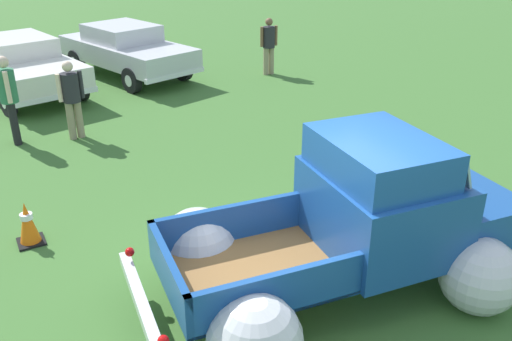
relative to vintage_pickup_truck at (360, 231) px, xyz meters
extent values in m
plane|color=#3D6B2D|center=(-0.39, 0.04, -0.76)|extent=(80.00, 80.00, 0.00)
cylinder|color=black|center=(1.15, 0.75, -0.38)|extent=(0.78, 0.30, 0.76)
cylinder|color=silver|center=(1.15, 0.75, -0.38)|extent=(0.37, 0.27, 0.34)
cylinder|color=black|center=(0.96, -0.98, -0.38)|extent=(0.78, 0.30, 0.76)
cylinder|color=silver|center=(0.96, -0.98, -0.38)|extent=(0.37, 0.27, 0.34)
cylinder|color=black|center=(-1.63, 1.05, -0.38)|extent=(0.78, 0.30, 0.76)
cylinder|color=silver|center=(-1.63, 1.05, -0.38)|extent=(0.37, 0.27, 0.34)
sphere|color=silver|center=(-1.63, 1.10, -0.32)|extent=(1.06, 1.06, 0.96)
cube|color=olive|center=(-1.33, 0.14, -0.22)|extent=(2.20, 1.75, 0.04)
cube|color=#19478C|center=(-1.25, 0.87, 0.01)|extent=(2.05, 0.30, 0.50)
cube|color=#19478C|center=(-1.41, -0.58, 0.01)|extent=(2.05, 0.30, 0.50)
cube|color=#19478C|center=(-0.35, 0.04, 0.01)|extent=(0.25, 1.54, 0.50)
cube|color=#19478C|center=(-2.31, 0.25, 0.01)|extent=(0.25, 1.54, 0.50)
cube|color=#19478C|center=(0.26, -0.03, 0.24)|extent=(1.62, 1.85, 0.95)
cube|color=#19478C|center=(0.16, -0.02, 0.94)|extent=(1.31, 1.65, 0.45)
cube|color=#8CADB7|center=(0.80, -0.09, 0.92)|extent=(0.31, 1.47, 0.38)
cube|color=#19478C|center=(1.30, -0.14, 0.04)|extent=(1.42, 1.75, 0.55)
sphere|color=silver|center=(1.15, 0.78, -0.34)|extent=(1.01, 1.01, 0.92)
sphere|color=silver|center=(0.96, -1.01, -0.34)|extent=(1.01, 1.01, 0.92)
cube|color=silver|center=(-2.61, 0.28, -0.30)|extent=(0.33, 1.98, 0.14)
cube|color=silver|center=(1.84, -0.20, -0.30)|extent=(0.33, 1.98, 0.14)
sphere|color=red|center=(-2.49, 1.06, -0.12)|extent=(0.12, 0.12, 0.11)
sphere|color=red|center=(-2.66, -0.51, -0.12)|extent=(0.12, 0.12, 0.11)
cylinder|color=black|center=(-1.26, 9.24, -0.43)|extent=(0.34, 0.69, 0.66)
cylinder|color=silver|center=(-1.26, 9.24, -0.43)|extent=(0.27, 0.34, 0.30)
cylinder|color=black|center=(-2.95, 8.87, -0.43)|extent=(0.34, 0.69, 0.66)
cylinder|color=silver|center=(-2.95, 8.87, -0.43)|extent=(0.27, 0.34, 0.30)
cylinder|color=black|center=(-1.87, 12.01, -0.43)|extent=(0.34, 0.69, 0.66)
cylinder|color=silver|center=(-1.87, 12.01, -0.43)|extent=(0.27, 0.34, 0.30)
cube|color=silver|center=(-2.41, 10.44, -0.05)|extent=(2.77, 4.73, 0.55)
cube|color=silver|center=(-2.45, 10.61, 0.45)|extent=(1.98, 2.17, 0.45)
cube|color=silver|center=(-1.94, 8.31, -0.31)|extent=(1.89, 0.51, 0.12)
cylinder|color=black|center=(1.64, 9.70, -0.43)|extent=(0.38, 0.69, 0.66)
cylinder|color=silver|center=(1.64, 9.70, -0.43)|extent=(0.29, 0.34, 0.30)
cylinder|color=black|center=(0.05, 9.24, -0.43)|extent=(0.38, 0.69, 0.66)
cylinder|color=silver|center=(0.05, 9.24, -0.43)|extent=(0.29, 0.34, 0.30)
cylinder|color=black|center=(0.85, 12.42, -0.43)|extent=(0.38, 0.69, 0.66)
cylinder|color=silver|center=(0.85, 12.42, -0.43)|extent=(0.29, 0.34, 0.30)
cylinder|color=black|center=(-0.74, 11.95, -0.43)|extent=(0.38, 0.69, 0.66)
cylinder|color=silver|center=(-0.74, 11.95, -0.43)|extent=(0.29, 0.34, 0.30)
cube|color=silver|center=(0.45, 10.83, -0.05)|extent=(2.95, 4.74, 0.55)
cube|color=silver|center=(0.40, 11.00, 0.45)|extent=(2.00, 2.21, 0.45)
cube|color=silver|center=(-0.16, 12.91, -0.31)|extent=(1.80, 0.61, 0.12)
cube|color=silver|center=(1.06, 8.75, -0.31)|extent=(1.80, 0.61, 0.12)
cylinder|color=gray|center=(4.13, 9.12, -0.37)|extent=(0.16, 0.16, 0.77)
cylinder|color=gray|center=(3.96, 9.13, -0.37)|extent=(0.16, 0.16, 0.77)
cylinder|color=#26262B|center=(4.04, 9.13, 0.30)|extent=(0.36, 0.36, 0.58)
cylinder|color=brown|center=(4.26, 9.11, 0.33)|extent=(0.10, 0.10, 0.55)
cylinder|color=brown|center=(3.82, 9.14, 0.33)|extent=(0.10, 0.10, 0.55)
sphere|color=brown|center=(4.04, 9.13, 0.73)|extent=(0.22, 0.22, 0.21)
cylinder|color=black|center=(-3.04, 6.90, -0.33)|extent=(0.16, 0.16, 0.86)
cylinder|color=black|center=(-3.03, 7.07, -0.33)|extent=(0.16, 0.16, 0.86)
cylinder|color=#2D724C|center=(-3.03, 6.99, 0.42)|extent=(0.35, 0.35, 0.64)
cylinder|color=beige|center=(-3.04, 6.77, 0.46)|extent=(0.09, 0.09, 0.61)
cylinder|color=#2D724C|center=(-3.02, 7.21, 0.46)|extent=(0.09, 0.09, 0.61)
sphere|color=beige|center=(-3.03, 6.99, 0.89)|extent=(0.24, 0.24, 0.23)
cylinder|color=gray|center=(-2.00, 6.69, -0.37)|extent=(0.17, 0.17, 0.78)
cylinder|color=gray|center=(-1.83, 6.71, -0.37)|extent=(0.17, 0.17, 0.78)
cylinder|color=#26262B|center=(-1.92, 6.70, 0.31)|extent=(0.38, 0.38, 0.58)
cylinder|color=beige|center=(-2.13, 6.67, 0.34)|extent=(0.10, 0.10, 0.55)
cylinder|color=#26262B|center=(-1.70, 6.73, 0.34)|extent=(0.10, 0.10, 0.55)
sphere|color=beige|center=(-1.92, 6.70, 0.74)|extent=(0.24, 0.24, 0.21)
cube|color=black|center=(-3.39, 2.94, -0.74)|extent=(0.36, 0.36, 0.03)
cone|color=orange|center=(-3.39, 2.94, -0.43)|extent=(0.28, 0.28, 0.60)
cylinder|color=white|center=(-3.39, 2.94, -0.34)|extent=(0.17, 0.17, 0.08)
camera|label=1|loc=(-3.79, -4.32, 3.40)|focal=38.55mm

